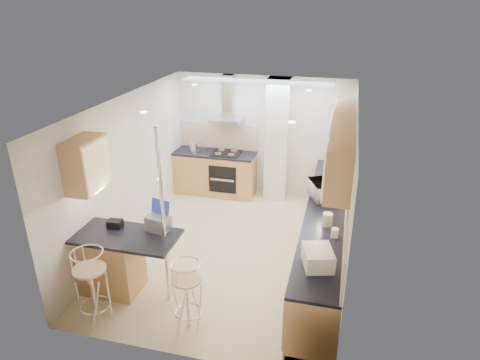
% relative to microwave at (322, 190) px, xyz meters
% --- Properties ---
extents(ground, '(4.80, 4.80, 0.00)m').
position_rel_microwave_xyz_m(ground, '(-1.38, -0.43, -1.06)').
color(ground, tan).
rests_on(ground, ground).
extents(room_shell, '(3.64, 4.84, 2.51)m').
position_rel_microwave_xyz_m(room_shell, '(-1.06, -0.05, 0.48)').
color(room_shell, beige).
rests_on(room_shell, ground).
extents(right_counter, '(0.63, 4.40, 0.92)m').
position_rel_microwave_xyz_m(right_counter, '(0.12, -0.43, -0.60)').
color(right_counter, tan).
rests_on(right_counter, ground).
extents(back_counter, '(1.70, 0.63, 0.92)m').
position_rel_microwave_xyz_m(back_counter, '(-2.33, 1.67, -0.60)').
color(back_counter, tan).
rests_on(back_counter, ground).
extents(peninsula, '(1.47, 0.72, 0.94)m').
position_rel_microwave_xyz_m(peninsula, '(-2.51, -1.88, -0.59)').
color(peninsula, tan).
rests_on(peninsula, ground).
extents(microwave, '(0.52, 0.60, 0.28)m').
position_rel_microwave_xyz_m(microwave, '(0.00, 0.00, 0.00)').
color(microwave, white).
rests_on(microwave, right_counter).
extents(laptop, '(0.36, 0.30, 0.21)m').
position_rel_microwave_xyz_m(laptop, '(-2.10, -1.64, -0.01)').
color(laptop, '#9B9EA2').
rests_on(laptop, peninsula).
extents(bag, '(0.21, 0.16, 0.11)m').
position_rel_microwave_xyz_m(bag, '(-2.73, -1.72, -0.07)').
color(bag, black).
rests_on(bag, peninsula).
extents(bar_stool_near, '(0.48, 0.48, 1.06)m').
position_rel_microwave_xyz_m(bar_stool_near, '(-2.66, -2.53, -0.53)').
color(bar_stool_near, tan).
rests_on(bar_stool_near, ground).
extents(bar_stool_end, '(0.55, 0.55, 0.96)m').
position_rel_microwave_xyz_m(bar_stool_end, '(-1.44, -2.33, -0.58)').
color(bar_stool_end, tan).
rests_on(bar_stool_end, ground).
extents(jar_a, '(0.14, 0.14, 0.20)m').
position_rel_microwave_xyz_m(jar_a, '(0.05, 0.38, -0.04)').
color(jar_a, white).
rests_on(jar_a, right_counter).
extents(jar_b, '(0.11, 0.11, 0.17)m').
position_rel_microwave_xyz_m(jar_b, '(0.20, 0.85, -0.06)').
color(jar_b, white).
rests_on(jar_b, right_counter).
extents(jar_c, '(0.16, 0.16, 0.19)m').
position_rel_microwave_xyz_m(jar_c, '(0.15, -0.89, -0.05)').
color(jar_c, '#ADAB8B').
rests_on(jar_c, right_counter).
extents(jar_d, '(0.12, 0.12, 0.13)m').
position_rel_microwave_xyz_m(jar_d, '(0.27, -1.19, -0.08)').
color(jar_d, white).
rests_on(jar_d, right_counter).
extents(bread_bin, '(0.44, 0.50, 0.22)m').
position_rel_microwave_xyz_m(bread_bin, '(0.10, -1.92, -0.03)').
color(bread_bin, white).
rests_on(bread_bin, right_counter).
extents(kettle, '(0.16, 0.16, 0.22)m').
position_rel_microwave_xyz_m(kettle, '(-2.75, 1.55, -0.03)').
color(kettle, '#BCBEC1').
rests_on(kettle, back_counter).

